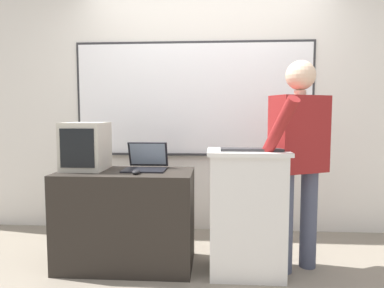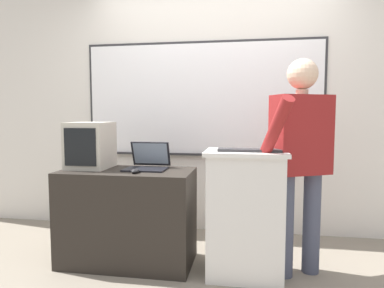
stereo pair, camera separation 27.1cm
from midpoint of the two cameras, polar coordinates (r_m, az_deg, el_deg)
name	(u,v)px [view 1 (the left image)]	position (r m, az deg, el deg)	size (l,w,h in m)	color
back_wall	(207,93)	(3.62, 0.30, 8.49)	(6.40, 0.17, 2.90)	silver
lectern_podium	(247,212)	(2.67, 6.18, -11.25)	(0.60, 0.42, 0.96)	silver
side_desk	(126,219)	(2.89, -13.61, -12.02)	(1.07, 0.52, 0.77)	#28231E
person_presenter	(299,151)	(2.71, 14.68, -1.10)	(0.59, 0.67, 1.63)	#474C60
laptop	(146,162)	(2.86, -10.33, -2.93)	(0.34, 0.32, 0.22)	black
wireless_keyboard	(251,150)	(2.53, 6.88, -0.95)	(0.45, 0.12, 0.02)	#2D2D30
computer_mouse_by_laptop	(136,172)	(2.64, -12.25, -4.60)	(0.06, 0.10, 0.03)	black
crt_monitor	(86,146)	(2.96, -19.83, -0.34)	(0.32, 0.36, 0.39)	#BCB7A8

